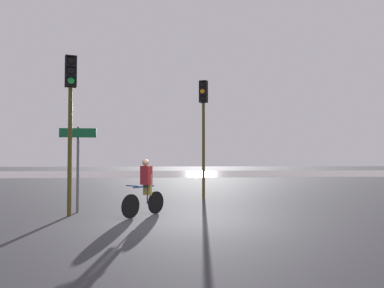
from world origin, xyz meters
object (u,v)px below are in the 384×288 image
at_px(traffic_light_near_left, 70,105).
at_px(cyclist, 145,187).
at_px(direction_sign_post, 78,156).
at_px(traffic_light_center, 203,117).

distance_m(traffic_light_near_left, cyclist, 3.19).
relative_size(direction_sign_post, cyclist, 1.60).
height_order(traffic_light_near_left, direction_sign_post, traffic_light_near_left).
relative_size(traffic_light_center, cyclist, 2.97).
bearing_deg(cyclist, traffic_light_center, -76.53).
relative_size(traffic_light_center, direction_sign_post, 1.85).
xyz_separation_m(traffic_light_near_left, traffic_light_center, (4.30, 4.24, 0.14)).
relative_size(traffic_light_near_left, cyclist, 2.83).
bearing_deg(traffic_light_center, traffic_light_near_left, 69.18).
bearing_deg(direction_sign_post, cyclist, 157.41).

